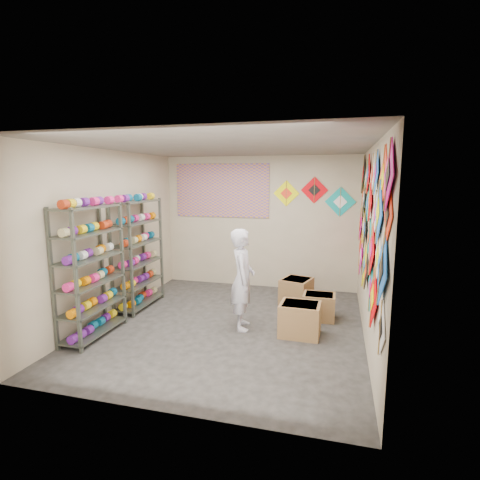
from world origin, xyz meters
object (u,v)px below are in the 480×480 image
(shopkeeper, at_px, (242,279))
(carton_b, at_px, (319,306))
(shelf_rack_front, at_px, (91,272))
(carton_c, at_px, (296,291))
(carton_a, at_px, (300,319))
(shelf_rack_back, at_px, (138,254))

(shopkeeper, height_order, carton_b, shopkeeper)
(shelf_rack_front, distance_m, carton_b, 3.53)
(carton_b, bearing_deg, carton_c, 123.40)
(carton_a, bearing_deg, shelf_rack_front, -163.18)
(carton_a, height_order, carton_b, carton_a)
(carton_b, relative_size, carton_c, 0.95)
(shopkeeper, xyz_separation_m, carton_b, (1.11, 0.67, -0.56))
(shelf_rack_front, distance_m, shopkeeper, 2.18)
(carton_a, bearing_deg, shelf_rack_back, 171.38)
(shopkeeper, relative_size, carton_b, 3.03)
(shopkeeper, distance_m, carton_c, 1.58)
(shelf_rack_front, xyz_separation_m, carton_b, (3.11, 1.50, -0.74))
(shelf_rack_back, bearing_deg, carton_a, -10.39)
(shopkeeper, distance_m, carton_b, 1.41)
(shelf_rack_front, bearing_deg, shelf_rack_back, 90.00)
(shelf_rack_front, height_order, carton_b, shelf_rack_front)
(carton_a, distance_m, carton_c, 1.39)
(shelf_rack_front, distance_m, carton_c, 3.51)
(carton_a, height_order, carton_c, carton_a)
(shelf_rack_back, distance_m, carton_b, 3.20)
(shelf_rack_front, height_order, carton_a, shelf_rack_front)
(shopkeeper, height_order, carton_c, shopkeeper)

